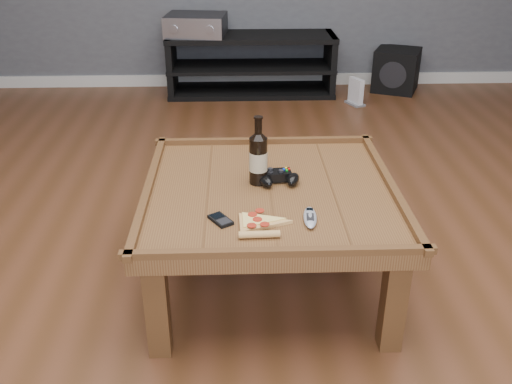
{
  "coord_description": "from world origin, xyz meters",
  "views": [
    {
      "loc": [
        -0.13,
        -2.04,
        1.47
      ],
      "look_at": [
        -0.06,
        -0.17,
        0.52
      ],
      "focal_mm": 40.0,
      "sensor_mm": 36.0,
      "label": 1
    }
  ],
  "objects_px": {
    "av_receiver": "(196,25)",
    "subwoofer": "(396,70)",
    "remote_control": "(310,217)",
    "game_controller": "(279,178)",
    "media_console": "(251,65)",
    "coffee_table": "(270,202)",
    "beer_bottle": "(258,157)",
    "game_console": "(356,93)",
    "pizza_slice": "(258,224)",
    "smartphone": "(221,220)"
  },
  "relations": [
    {
      "from": "coffee_table",
      "to": "av_receiver",
      "type": "relative_size",
      "value": 2.0
    },
    {
      "from": "subwoofer",
      "to": "smartphone",
      "type": "bearing_deg",
      "value": -91.71
    },
    {
      "from": "media_console",
      "to": "av_receiver",
      "type": "relative_size",
      "value": 2.71
    },
    {
      "from": "game_console",
      "to": "smartphone",
      "type": "bearing_deg",
      "value": -135.8
    },
    {
      "from": "av_receiver",
      "to": "remote_control",
      "type": "bearing_deg",
      "value": -72.39
    },
    {
      "from": "beer_bottle",
      "to": "subwoofer",
      "type": "bearing_deg",
      "value": 64.52
    },
    {
      "from": "beer_bottle",
      "to": "smartphone",
      "type": "bearing_deg",
      "value": -115.28
    },
    {
      "from": "game_controller",
      "to": "av_receiver",
      "type": "xyz_separation_m",
      "value": [
        -0.49,
        2.7,
        0.11
      ]
    },
    {
      "from": "pizza_slice",
      "to": "smartphone",
      "type": "relative_size",
      "value": 2.31
    },
    {
      "from": "beer_bottle",
      "to": "subwoofer",
      "type": "height_order",
      "value": "beer_bottle"
    },
    {
      "from": "smartphone",
      "to": "media_console",
      "type": "bearing_deg",
      "value": 53.49
    },
    {
      "from": "av_receiver",
      "to": "game_controller",
      "type": "bearing_deg",
      "value": -73.07
    },
    {
      "from": "beer_bottle",
      "to": "game_controller",
      "type": "height_order",
      "value": "beer_bottle"
    },
    {
      "from": "av_receiver",
      "to": "subwoofer",
      "type": "xyz_separation_m",
      "value": [
        1.71,
        0.05,
        -0.4
      ]
    },
    {
      "from": "media_console",
      "to": "pizza_slice",
      "type": "distance_m",
      "value": 3.05
    },
    {
      "from": "media_console",
      "to": "pizza_slice",
      "type": "xyz_separation_m",
      "value": [
        -0.06,
        -3.04,
        0.21
      ]
    },
    {
      "from": "media_console",
      "to": "remote_control",
      "type": "xyz_separation_m",
      "value": [
        0.13,
        -3.01,
        0.22
      ]
    },
    {
      "from": "pizza_slice",
      "to": "game_console",
      "type": "xyz_separation_m",
      "value": [
        0.9,
        2.7,
        -0.36
      ]
    },
    {
      "from": "subwoofer",
      "to": "remote_control",
      "type": "bearing_deg",
      "value": -86.57
    },
    {
      "from": "remote_control",
      "to": "subwoofer",
      "type": "distance_m",
      "value": 3.27
    },
    {
      "from": "remote_control",
      "to": "subwoofer",
      "type": "xyz_separation_m",
      "value": [
        1.13,
        3.06,
        -0.28
      ]
    },
    {
      "from": "beer_bottle",
      "to": "av_receiver",
      "type": "relative_size",
      "value": 0.55
    },
    {
      "from": "game_controller",
      "to": "remote_control",
      "type": "bearing_deg",
      "value": -78.2
    },
    {
      "from": "beer_bottle",
      "to": "av_receiver",
      "type": "distance_m",
      "value": 2.72
    },
    {
      "from": "smartphone",
      "to": "av_receiver",
      "type": "relative_size",
      "value": 0.22
    },
    {
      "from": "smartphone",
      "to": "coffee_table",
      "type": "bearing_deg",
      "value": 20.08
    },
    {
      "from": "smartphone",
      "to": "subwoofer",
      "type": "bearing_deg",
      "value": 31.71
    },
    {
      "from": "pizza_slice",
      "to": "av_receiver",
      "type": "distance_m",
      "value": 3.06
    },
    {
      "from": "beer_bottle",
      "to": "game_console",
      "type": "relative_size",
      "value": 1.32
    },
    {
      "from": "remote_control",
      "to": "game_console",
      "type": "distance_m",
      "value": 2.78
    },
    {
      "from": "coffee_table",
      "to": "game_console",
      "type": "bearing_deg",
      "value": 70.81
    },
    {
      "from": "media_console",
      "to": "beer_bottle",
      "type": "xyz_separation_m",
      "value": [
        -0.05,
        -2.69,
        0.32
      ]
    },
    {
      "from": "coffee_table",
      "to": "media_console",
      "type": "height_order",
      "value": "media_console"
    },
    {
      "from": "game_controller",
      "to": "smartphone",
      "type": "distance_m",
      "value": 0.38
    },
    {
      "from": "subwoofer",
      "to": "beer_bottle",
      "type": "bearing_deg",
      "value": -91.73
    },
    {
      "from": "coffee_table",
      "to": "subwoofer",
      "type": "bearing_deg",
      "value": 65.75
    },
    {
      "from": "game_controller",
      "to": "pizza_slice",
      "type": "distance_m",
      "value": 0.36
    },
    {
      "from": "av_receiver",
      "to": "game_console",
      "type": "relative_size",
      "value": 2.39
    },
    {
      "from": "av_receiver",
      "to": "game_console",
      "type": "height_order",
      "value": "av_receiver"
    },
    {
      "from": "smartphone",
      "to": "game_console",
      "type": "xyz_separation_m",
      "value": [
        1.03,
        2.67,
        -0.36
      ]
    },
    {
      "from": "game_console",
      "to": "game_controller",
      "type": "bearing_deg",
      "value": -133.39
    },
    {
      "from": "coffee_table",
      "to": "media_console",
      "type": "distance_m",
      "value": 2.75
    },
    {
      "from": "subwoofer",
      "to": "pizza_slice",
      "type": "bearing_deg",
      "value": -89.41
    },
    {
      "from": "coffee_table",
      "to": "beer_bottle",
      "type": "bearing_deg",
      "value": 129.01
    },
    {
      "from": "media_console",
      "to": "pizza_slice",
      "type": "relative_size",
      "value": 5.41
    },
    {
      "from": "game_console",
      "to": "subwoofer",
      "type": "bearing_deg",
      "value": 17.99
    },
    {
      "from": "beer_bottle",
      "to": "game_console",
      "type": "bearing_deg",
      "value": 69.4
    },
    {
      "from": "media_console",
      "to": "subwoofer",
      "type": "distance_m",
      "value": 1.26
    },
    {
      "from": "beer_bottle",
      "to": "game_controller",
      "type": "relative_size",
      "value": 1.47
    },
    {
      "from": "beer_bottle",
      "to": "coffee_table",
      "type": "bearing_deg",
      "value": -50.99
    }
  ]
}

